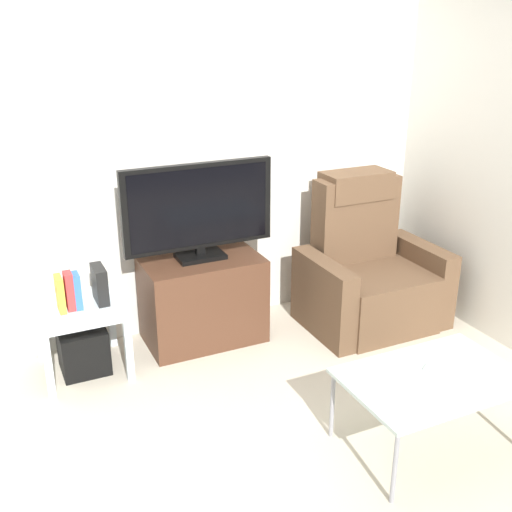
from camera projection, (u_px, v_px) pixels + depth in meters
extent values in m
plane|color=beige|center=(253.00, 400.00, 3.65)|extent=(6.40, 6.40, 0.00)
cube|color=silver|center=(182.00, 148.00, 4.13)|extent=(6.40, 0.06, 2.60)
cube|color=#4C2D1E|center=(203.00, 300.00, 4.24)|extent=(0.80, 0.48, 0.60)
cube|color=black|center=(215.00, 297.00, 4.00)|extent=(0.73, 0.02, 0.02)
cube|color=black|center=(212.00, 289.00, 4.03)|extent=(0.34, 0.11, 0.04)
cube|color=black|center=(200.00, 256.00, 4.14)|extent=(0.32, 0.20, 0.03)
cube|color=black|center=(200.00, 250.00, 4.13)|extent=(0.06, 0.04, 0.05)
cube|color=black|center=(199.00, 206.00, 4.02)|extent=(1.02, 0.05, 0.57)
cube|color=black|center=(200.00, 207.00, 3.99)|extent=(0.94, 0.01, 0.51)
cube|color=brown|center=(372.00, 297.00, 4.50)|extent=(0.70, 0.72, 0.42)
cube|color=brown|center=(355.00, 219.00, 4.54)|extent=(0.64, 0.20, 0.62)
cube|color=brown|center=(356.00, 185.00, 4.47)|extent=(0.50, 0.26, 0.20)
cube|color=brown|center=(323.00, 298.00, 4.31)|extent=(0.14, 0.68, 0.56)
cube|color=brown|center=(419.00, 278.00, 4.64)|extent=(0.14, 0.68, 0.56)
cube|color=silver|center=(79.00, 309.00, 3.81)|extent=(0.54, 0.54, 0.04)
cube|color=silver|center=(49.00, 367.00, 3.60)|extent=(0.04, 0.04, 0.42)
cube|color=silver|center=(129.00, 350.00, 3.79)|extent=(0.04, 0.04, 0.42)
cube|color=silver|center=(38.00, 332.00, 4.00)|extent=(0.04, 0.04, 0.42)
cube|color=silver|center=(111.00, 318.00, 4.19)|extent=(0.04, 0.04, 0.42)
cube|color=black|center=(83.00, 349.00, 3.92)|extent=(0.29, 0.29, 0.29)
cube|color=gold|center=(60.00, 294.00, 3.71)|extent=(0.04, 0.14, 0.22)
cube|color=red|center=(69.00, 291.00, 3.73)|extent=(0.05, 0.10, 0.24)
cube|color=#3366B2|center=(77.00, 291.00, 3.75)|extent=(0.04, 0.11, 0.23)
cube|color=black|center=(100.00, 284.00, 3.83)|extent=(0.07, 0.20, 0.23)
cube|color=#B2C6C1|center=(433.00, 378.00, 3.13)|extent=(0.90, 0.60, 0.02)
cylinder|color=gray|center=(395.00, 468.00, 2.81)|extent=(0.02, 0.02, 0.39)
cylinder|color=gray|center=(332.00, 405.00, 3.27)|extent=(0.02, 0.02, 0.39)
cylinder|color=gray|center=(455.00, 369.00, 3.60)|extent=(0.02, 0.02, 0.39)
cube|color=#B7B7BC|center=(439.00, 371.00, 3.17)|extent=(0.14, 0.16, 0.01)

